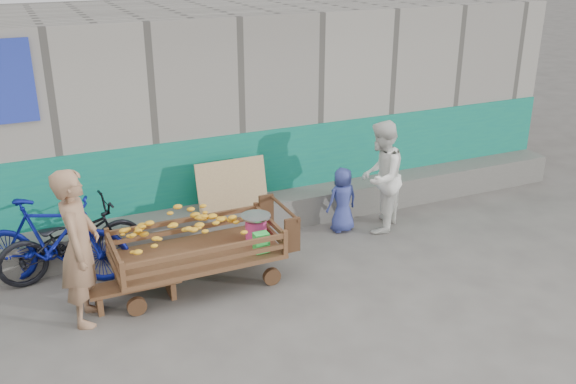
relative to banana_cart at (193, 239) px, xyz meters
name	(u,v)px	position (x,y,z in m)	size (l,w,h in m)	color
ground	(276,321)	(0.59, -1.12, -0.63)	(80.00, 80.00, 0.00)	#504D49
building_wall	(173,110)	(0.59, 2.93, 0.84)	(12.00, 3.50, 3.00)	gray
banana_cart	(193,239)	(0.00, 0.00, 0.00)	(2.18, 0.99, 0.93)	#53351E
bench	(135,288)	(-0.75, -0.09, -0.44)	(1.05, 0.31, 0.26)	#53351E
vendor_man	(79,247)	(-1.31, -0.22, 0.27)	(0.65, 0.43, 1.79)	#986F51
woman	(381,177)	(2.91, 0.48, 0.19)	(0.79, 0.62, 1.63)	white
child	(342,200)	(2.41, 0.66, -0.15)	(0.47, 0.30, 0.96)	#35408F
bicycle_dark	(71,240)	(-1.31, 0.93, -0.15)	(0.63, 1.80, 0.95)	black
bicycle_blue	(53,241)	(-1.52, 0.80, -0.07)	(0.52, 1.85, 1.11)	navy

